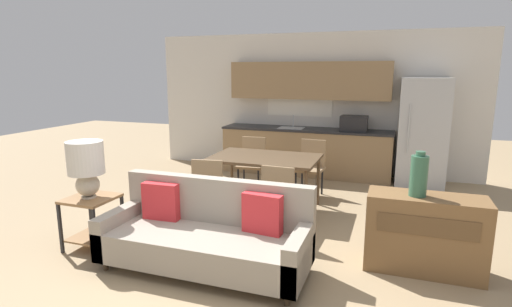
% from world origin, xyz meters
% --- Properties ---
extents(ground_plane, '(20.00, 20.00, 0.00)m').
position_xyz_m(ground_plane, '(0.00, 0.00, 0.00)').
color(ground_plane, '#9E8460').
extents(wall_back, '(6.40, 0.07, 2.70)m').
position_xyz_m(wall_back, '(-0.00, 4.63, 1.35)').
color(wall_back, silver).
rests_on(wall_back, ground_plane).
extents(kitchen_counter, '(3.24, 0.65, 2.15)m').
position_xyz_m(kitchen_counter, '(0.02, 4.33, 0.84)').
color(kitchen_counter, '#8E704C').
rests_on(kitchen_counter, ground_plane).
extents(refrigerator, '(0.80, 0.73, 1.87)m').
position_xyz_m(refrigerator, '(2.06, 4.23, 0.93)').
color(refrigerator, '#B7BABC').
rests_on(refrigerator, ground_plane).
extents(dining_table, '(1.52, 0.98, 0.78)m').
position_xyz_m(dining_table, '(-0.12, 2.13, 0.71)').
color(dining_table, brown).
rests_on(dining_table, ground_plane).
extents(couch, '(2.09, 0.80, 0.88)m').
position_xyz_m(couch, '(-0.12, 0.25, 0.34)').
color(couch, '#3D2D1E').
rests_on(couch, ground_plane).
extents(side_table, '(0.50, 0.50, 0.59)m').
position_xyz_m(side_table, '(-1.55, 0.23, 0.40)').
color(side_table, olive).
rests_on(side_table, ground_plane).
extents(table_lamp, '(0.39, 0.39, 0.64)m').
position_xyz_m(table_lamp, '(-1.56, 0.22, 0.98)').
color(table_lamp, '#B2A893').
rests_on(table_lamp, side_table).
extents(credenza, '(1.12, 0.44, 0.78)m').
position_xyz_m(credenza, '(1.95, 0.89, 0.39)').
color(credenza, brown).
rests_on(credenza, ground_plane).
extents(vase, '(0.16, 0.16, 0.44)m').
position_xyz_m(vase, '(1.85, 0.86, 0.99)').
color(vase, '#336047').
rests_on(vase, credenza).
extents(dining_chair_near_left, '(0.48, 0.48, 0.89)m').
position_xyz_m(dining_chair_near_left, '(-0.60, 1.32, 0.50)').
color(dining_chair_near_left, '#997A56').
rests_on(dining_chair_near_left, ground_plane).
extents(dining_chair_far_left, '(0.45, 0.45, 0.89)m').
position_xyz_m(dining_chair_far_left, '(-0.61, 2.95, 0.50)').
color(dining_chair_far_left, '#997A56').
rests_on(dining_chair_far_left, ground_plane).
extents(dining_chair_far_right, '(0.45, 0.45, 0.89)m').
position_xyz_m(dining_chair_far_right, '(0.37, 3.01, 0.50)').
color(dining_chair_far_right, '#997A56').
rests_on(dining_chair_far_right, ground_plane).
extents(dining_chair_near_right, '(0.44, 0.44, 0.89)m').
position_xyz_m(dining_chair_near_right, '(0.36, 1.27, 0.50)').
color(dining_chair_near_right, '#997A56').
rests_on(dining_chair_near_right, ground_plane).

